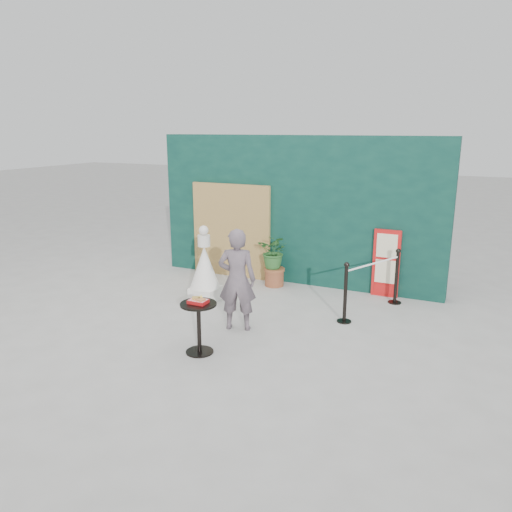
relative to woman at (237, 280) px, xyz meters
name	(u,v)px	position (x,y,z in m)	size (l,w,h in m)	color
ground	(224,335)	(-0.07, -0.35, -0.82)	(60.00, 60.00, 0.00)	#ADAAA5
back_wall	(296,211)	(-0.07, 2.80, 0.68)	(6.00, 0.30, 3.00)	#0A2D29
bamboo_fence	(231,231)	(-1.47, 2.59, 0.18)	(1.80, 0.08, 2.00)	tan
woman	(237,280)	(0.00, 0.00, 0.00)	(0.60, 0.39, 1.64)	#685961
menu_board	(386,263)	(1.83, 2.61, -0.17)	(0.50, 0.07, 1.30)	red
statue	(205,271)	(-1.16, 0.94, -0.24)	(0.56, 0.56, 1.43)	white
cafe_table	(199,320)	(-0.10, -1.02, -0.32)	(0.52, 0.52, 0.75)	black
food_basket	(198,301)	(-0.09, -1.02, -0.04)	(0.26, 0.19, 0.11)	#B31315
planter	(274,256)	(-0.34, 2.32, -0.20)	(0.63, 0.55, 1.07)	#965B31
stanchion_barrier	(372,285)	(1.78, 1.65, -0.33)	(0.84, 1.54, 1.03)	black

